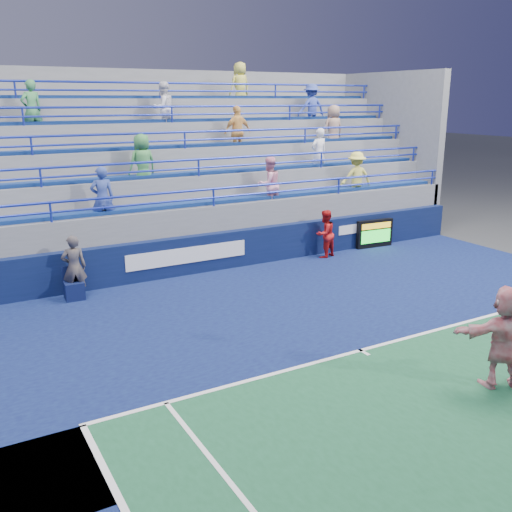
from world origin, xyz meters
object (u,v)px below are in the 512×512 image
serve_speed_board (375,234)px  judge_chair (74,289)px  line_judge (74,267)px  tennis_player (505,337)px  ball_girl (325,234)px

serve_speed_board → judge_chair: (-9.95, -0.27, -0.21)m
line_judge → tennis_player: bearing=129.6°
line_judge → ball_girl: 7.70m
judge_chair → serve_speed_board: bearing=1.6°
serve_speed_board → judge_chair: size_ratio=1.68×
tennis_player → ball_girl: 8.64m
ball_girl → serve_speed_board: bearing=168.6°
serve_speed_board → ball_girl: size_ratio=0.91×
serve_speed_board → ball_girl: ball_girl is taller
serve_speed_board → tennis_player: 9.62m
serve_speed_board → line_judge: (-9.89, -0.22, 0.34)m
serve_speed_board → line_judge: line_judge is taller
line_judge → ball_girl: (7.70, 0.06, -0.06)m
tennis_player → line_judge: tennis_player is taller
line_judge → serve_speed_board: bearing=-172.2°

